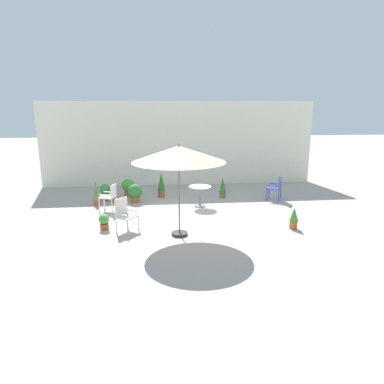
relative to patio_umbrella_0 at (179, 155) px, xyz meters
The scene contains 16 objects.
ground_plane 2.58m from the patio_umbrella_0, 70.50° to the left, with size 60.00×60.00×0.00m, color #AEA39B.
villa_facade 6.44m from the patio_umbrella_0, 86.01° to the left, with size 11.84×0.30×3.61m, color #EFE5CB.
patio_umbrella_0 is the anchor object (origin of this frame).
cafe_table_0 3.32m from the patio_umbrella_0, 71.56° to the left, with size 0.77×0.77×0.73m.
patio_chair_0 5.28m from the patio_umbrella_0, 40.34° to the left, with size 0.63×0.62×0.95m.
patio_chair_1 3.69m from the patio_umbrella_0, 130.61° to the left, with size 0.57×0.55×0.90m.
patio_chair_2 2.31m from the patio_umbrella_0, 160.67° to the left, with size 0.65×0.66×0.93m.
potted_plant_0 2.95m from the patio_umbrella_0, 162.05° to the left, with size 0.31×0.30×0.45m.
potted_plant_1 4.64m from the patio_umbrella_0, 129.37° to the left, with size 0.22×0.22×0.84m.
potted_plant_2 4.54m from the patio_umbrella_0, 120.84° to the left, with size 0.25×0.25×0.73m.
potted_plant_3 3.77m from the patio_umbrella_0, ahead, with size 0.26×0.26×0.64m.
potted_plant_4 4.94m from the patio_umbrella_0, 122.77° to the left, with size 0.38×0.38×0.61m.
potted_plant_5 4.95m from the patio_umbrella_0, 111.35° to the left, with size 0.49×0.49×0.71m.
potted_plant_6 4.63m from the patio_umbrella_0, 63.36° to the left, with size 0.26×0.26×0.79m.
potted_plant_7 4.20m from the patio_umbrella_0, 111.44° to the left, with size 0.51×0.51×0.67m.
potted_plant_8 4.52m from the patio_umbrella_0, 95.56° to the left, with size 0.28×0.28×0.96m.
Camera 1 is at (-1.05, -10.24, 3.43)m, focal length 32.82 mm.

